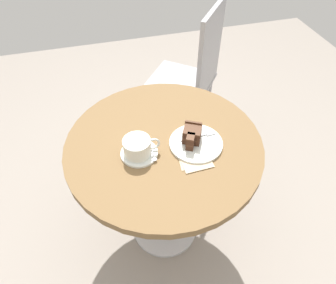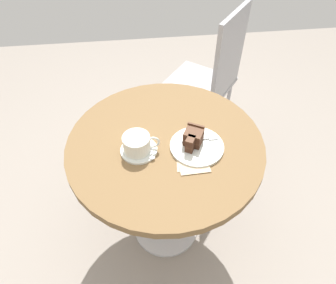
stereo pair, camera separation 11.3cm
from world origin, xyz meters
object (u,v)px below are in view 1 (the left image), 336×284
object	(u,v)px
napkin	(195,158)
cafe_chair	(194,72)
coffee_cup	(138,147)
teaspoon	(153,154)
cake_plate	(196,143)
saucer	(139,153)
fork	(202,135)
cake_slice	(192,135)

from	to	relation	value
napkin	cafe_chair	bearing A→B (deg)	70.94
coffee_cup	teaspoon	bearing A→B (deg)	-21.33
napkin	cake_plate	bearing A→B (deg)	67.78
saucer	fork	size ratio (longest dim) A/B	0.98
saucer	teaspoon	world-z (taller)	teaspoon
teaspoon	cafe_chair	world-z (taller)	cafe_chair
saucer	cake_slice	bearing A→B (deg)	1.00
napkin	fork	bearing A→B (deg)	57.33
fork	cafe_chair	bearing A→B (deg)	69.48
saucer	cake_plate	distance (m)	0.22
coffee_cup	cake_slice	xyz separation A→B (m)	(0.21, 0.01, -0.00)
fork	napkin	size ratio (longest dim) A/B	1.04
saucer	cake_slice	world-z (taller)	cake_slice
saucer	teaspoon	xyz separation A→B (m)	(0.05, -0.02, 0.01)
cake_slice	fork	world-z (taller)	cake_slice
coffee_cup	fork	bearing A→B (deg)	4.87
saucer	cafe_chair	distance (m)	0.84
saucer	cake_plate	world-z (taller)	cake_plate
saucer	coffee_cup	size ratio (longest dim) A/B	1.02
cake_slice	cafe_chair	bearing A→B (deg)	69.82
fork	cafe_chair	world-z (taller)	cafe_chair
saucer	napkin	world-z (taller)	saucer
saucer	cake_slice	distance (m)	0.21
teaspoon	cake_slice	size ratio (longest dim) A/B	0.97
coffee_cup	cake_slice	distance (m)	0.21
saucer	cake_slice	size ratio (longest dim) A/B	1.36
teaspoon	cake_plate	size ratio (longest dim) A/B	0.48
fork	napkin	world-z (taller)	fork
cake_plate	fork	distance (m)	0.04
saucer	cake_plate	xyz separation A→B (m)	(0.22, -0.01, 0.00)
coffee_cup	fork	xyz separation A→B (m)	(0.26, 0.02, -0.03)
napkin	cafe_chair	distance (m)	0.82
fork	cafe_chair	xyz separation A→B (m)	(0.20, 0.67, -0.16)
teaspoon	napkin	world-z (taller)	teaspoon
cafe_chair	saucer	bearing A→B (deg)	4.71
saucer	napkin	size ratio (longest dim) A/B	1.02
coffee_cup	cake_slice	bearing A→B (deg)	1.67
fork	cafe_chair	size ratio (longest dim) A/B	0.15
saucer	napkin	xyz separation A→B (m)	(0.20, -0.07, -0.00)
cake_slice	fork	distance (m)	0.06
cake_slice	napkin	world-z (taller)	cake_slice
teaspoon	napkin	xyz separation A→B (m)	(0.15, -0.05, -0.01)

